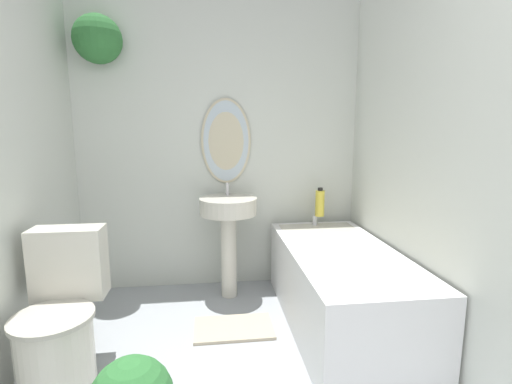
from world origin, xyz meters
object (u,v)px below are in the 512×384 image
Objects in this scene: bathtub at (340,285)px; shampoo_bottle at (320,203)px; toilet at (60,322)px; pedestal_sink at (229,221)px.

shampoo_bottle is at bearing 86.79° from bathtub.
toilet is at bearing -167.47° from bathtub.
toilet is 1.32m from pedestal_sink.
pedestal_sink is 0.77m from shampoo_bottle.
pedestal_sink is at bearing -172.38° from shampoo_bottle.
pedestal_sink is at bearing 143.45° from bathtub.
bathtub is at bearing 12.53° from toilet.
shampoo_bottle is (0.04, 0.64, 0.44)m from bathtub.
toilet is 0.52× the size of bathtub.
shampoo_bottle reaches higher than toilet.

